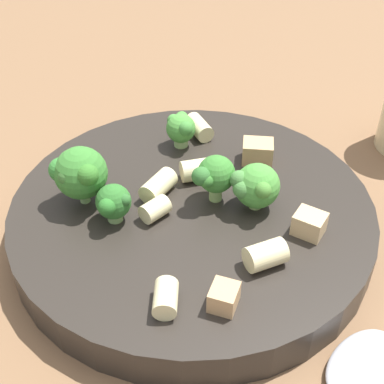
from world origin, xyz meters
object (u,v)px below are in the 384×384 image
object	(u,v)px
broccoli_floret_2	(255,186)
chicken_chunk_0	(258,152)
broccoli_floret_1	(113,203)
pasta_bowl	(192,215)
rigatoni_0	(158,186)
rigatoni_1	(155,209)
rigatoni_2	(166,298)
rigatoni_3	(266,255)
rigatoni_4	(199,127)
rigatoni_5	(196,170)
chicken_chunk_2	(309,224)
chicken_chunk_1	(224,297)
broccoli_floret_3	(79,173)
broccoli_floret_4	(181,128)
broccoli_floret_0	(215,175)

from	to	relation	value
broccoli_floret_2	chicken_chunk_0	size ratio (longest dim) A/B	1.48
broccoli_floret_1	broccoli_floret_2	bearing A→B (deg)	-135.58
pasta_bowl	rigatoni_0	bearing A→B (deg)	14.89
rigatoni_1	rigatoni_2	bearing A→B (deg)	133.66
rigatoni_3	rigatoni_4	xyz separation A→B (m)	(0.12, -0.10, -0.00)
rigatoni_5	chicken_chunk_2	size ratio (longest dim) A/B	1.10
broccoli_floret_1	rigatoni_2	bearing A→B (deg)	153.10
pasta_bowl	rigatoni_0	distance (m)	0.03
rigatoni_3	chicken_chunk_2	xyz separation A→B (m)	(-0.01, -0.04, -0.00)
rigatoni_0	pasta_bowl	bearing A→B (deg)	-165.11
chicken_chunk_1	rigatoni_0	bearing A→B (deg)	-31.12
rigatoni_3	rigatoni_2	bearing A→B (deg)	64.66
broccoli_floret_3	rigatoni_5	world-z (taller)	broccoli_floret_3
pasta_bowl	chicken_chunk_2	size ratio (longest dim) A/B	13.25
chicken_chunk_2	chicken_chunk_0	bearing A→B (deg)	-36.01
rigatoni_3	chicken_chunk_2	size ratio (longest dim) A/B	1.27
broccoli_floret_4	rigatoni_3	size ratio (longest dim) A/B	1.13
rigatoni_4	rigatoni_0	bearing A→B (deg)	105.31
rigatoni_3	chicken_chunk_0	distance (m)	0.12
pasta_bowl	broccoli_floret_2	size ratio (longest dim) A/B	7.55
broccoli_floret_1	rigatoni_2	world-z (taller)	broccoli_floret_1
broccoli_floret_0	rigatoni_3	xyz separation A→B (m)	(-0.06, 0.03, -0.01)
chicken_chunk_0	broccoli_floret_3	bearing A→B (deg)	57.57
chicken_chunk_2	rigatoni_3	bearing A→B (deg)	78.39
broccoli_floret_2	chicken_chunk_0	distance (m)	0.06
chicken_chunk_0	broccoli_floret_4	bearing A→B (deg)	16.09
pasta_bowl	broccoli_floret_2	world-z (taller)	broccoli_floret_2
pasta_bowl	rigatoni_3	xyz separation A→B (m)	(-0.07, 0.02, 0.02)
pasta_bowl	broccoli_floret_0	xyz separation A→B (m)	(-0.01, -0.01, 0.03)
broccoli_floret_0	broccoli_floret_1	distance (m)	0.07
broccoli_floret_3	rigatoni_5	distance (m)	0.09
broccoli_floret_3	chicken_chunk_1	distance (m)	0.14
broccoli_floret_0	broccoli_floret_3	distance (m)	0.10
pasta_bowl	rigatoni_3	world-z (taller)	rigatoni_3
broccoli_floret_1	rigatoni_0	distance (m)	0.04
broccoli_floret_4	rigatoni_0	size ratio (longest dim) A/B	1.00
chicken_chunk_1	rigatoni_4	bearing A→B (deg)	-49.92
chicken_chunk_0	chicken_chunk_1	xyz separation A→B (m)	(-0.06, 0.14, -0.00)
broccoli_floret_4	rigatoni_5	xyz separation A→B (m)	(-0.04, 0.03, -0.01)
chicken_chunk_2	pasta_bowl	bearing A→B (deg)	14.33
rigatoni_0	broccoli_floret_1	bearing A→B (deg)	81.30
broccoli_floret_0	broccoli_floret_2	bearing A→B (deg)	-160.74
rigatoni_0	rigatoni_1	world-z (taller)	rigatoni_0
broccoli_floret_2	chicken_chunk_2	size ratio (longest dim) A/B	1.75
broccoli_floret_1	rigatoni_3	bearing A→B (deg)	-166.57
broccoli_floret_4	rigatoni_0	xyz separation A→B (m)	(-0.03, 0.06, -0.01)
rigatoni_0	rigatoni_2	xyz separation A→B (m)	(-0.07, 0.08, -0.00)
pasta_bowl	broccoli_floret_3	world-z (taller)	broccoli_floret_3
broccoli_floret_4	rigatoni_1	distance (m)	0.09
broccoli_floret_4	rigatoni_2	bearing A→B (deg)	124.08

